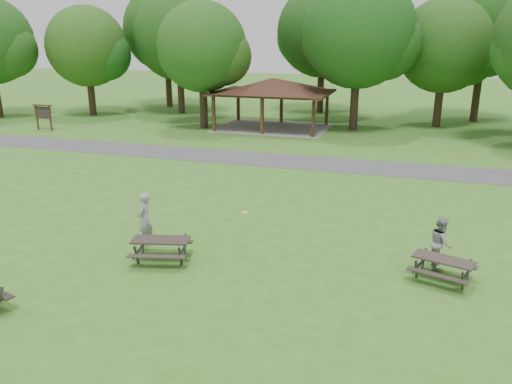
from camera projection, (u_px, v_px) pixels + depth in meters
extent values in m
plane|color=#397320|center=(186.00, 267.00, 15.23)|extent=(160.00, 160.00, 0.00)
cube|color=#49494C|center=(293.00, 161.00, 27.97)|extent=(120.00, 3.20, 0.02)
cube|color=#3A2415|center=(214.00, 114.00, 36.43)|extent=(0.22, 0.22, 2.60)
cube|color=#321D12|center=(238.00, 104.00, 41.35)|extent=(0.22, 0.22, 2.60)
cube|color=#3B2715|center=(262.00, 116.00, 35.37)|extent=(0.22, 0.22, 2.60)
cube|color=#3E2616|center=(281.00, 106.00, 40.28)|extent=(0.22, 0.22, 2.60)
cube|color=#331C12|center=(313.00, 119.00, 34.31)|extent=(0.22, 0.22, 2.60)
cube|color=#3A2115|center=(327.00, 108.00, 39.22)|extent=(0.22, 0.22, 2.60)
cube|color=#352015|center=(273.00, 92.00, 37.41)|extent=(8.60, 6.60, 0.16)
pyramid|color=#371F16|center=(273.00, 85.00, 37.24)|extent=(7.01, 7.01, 1.00)
cube|color=gray|center=(272.00, 128.00, 38.21)|extent=(8.40, 6.40, 0.03)
cube|color=#372414|center=(37.00, 118.00, 37.25)|extent=(0.10, 0.10, 1.80)
cube|color=#3A2315|center=(50.00, 118.00, 36.90)|extent=(0.10, 0.10, 1.80)
cube|color=black|center=(43.00, 113.00, 36.96)|extent=(1.40, 0.06, 0.90)
cube|color=#332014|center=(42.00, 105.00, 36.79)|extent=(1.60, 0.30, 0.06)
sphere|color=#1B4814|center=(8.00, 50.00, 41.39)|extent=(4.68, 4.68, 4.68)
cylinder|color=black|center=(92.00, 96.00, 43.96)|extent=(0.60, 0.60, 3.32)
sphere|color=#224E16|center=(87.00, 46.00, 42.70)|extent=(6.80, 6.80, 6.80)
sphere|color=#154915|center=(105.00, 55.00, 42.74)|extent=(4.42, 4.42, 4.42)
sphere|color=#1B3F12|center=(72.00, 52.00, 43.06)|extent=(4.08, 4.08, 4.08)
cylinder|color=#302015|center=(181.00, 92.00, 45.06)|extent=(0.60, 0.60, 3.85)
sphere|color=#174112|center=(178.00, 35.00, 43.61)|extent=(7.80, 7.80, 7.80)
sphere|color=#144012|center=(199.00, 45.00, 43.61)|extent=(5.07, 5.07, 5.07)
sphere|color=#1C4915|center=(162.00, 42.00, 44.05)|extent=(4.68, 4.68, 4.68)
cylinder|color=black|center=(204.00, 105.00, 37.76)|extent=(0.60, 0.60, 3.50)
sphere|color=#1A4B15|center=(202.00, 47.00, 36.50)|extent=(6.60, 6.60, 6.60)
sphere|color=#1E4814|center=(222.00, 56.00, 36.54)|extent=(4.29, 4.29, 4.29)
sphere|color=#1E4D16|center=(184.00, 54.00, 36.84)|extent=(3.96, 3.96, 3.96)
cylinder|color=black|center=(354.00, 103.00, 36.80)|extent=(0.60, 0.60, 4.02)
sphere|color=#144614|center=(358.00, 32.00, 35.30)|extent=(8.00, 8.00, 8.00)
sphere|color=#174313|center=(384.00, 43.00, 35.30)|extent=(5.20, 5.20, 5.20)
sphere|color=#183F12|center=(335.00, 40.00, 35.76)|extent=(4.80, 4.80, 4.80)
cylinder|color=black|center=(438.00, 104.00, 38.36)|extent=(0.60, 0.60, 3.43)
sphere|color=#1C4714|center=(445.00, 46.00, 37.06)|extent=(7.00, 7.00, 7.00)
sphere|color=#164413|center=(466.00, 55.00, 37.09)|extent=(4.55, 4.55, 4.55)
sphere|color=#1B4714|center=(424.00, 53.00, 37.43)|extent=(4.20, 4.20, 4.20)
cylinder|color=#312215|center=(169.00, 84.00, 49.02)|extent=(0.60, 0.60, 4.38)
sphere|color=#184313|center=(166.00, 29.00, 47.47)|extent=(8.00, 8.00, 8.00)
sphere|color=#174F16|center=(185.00, 38.00, 47.47)|extent=(5.20, 5.20, 5.20)
sphere|color=#204E16|center=(150.00, 35.00, 47.93)|extent=(4.80, 4.80, 4.80)
cylinder|color=black|center=(320.00, 90.00, 45.21)|extent=(0.60, 0.60, 4.13)
sphere|color=#154012|center=(323.00, 31.00, 43.70)|extent=(8.00, 8.00, 8.00)
sphere|color=#194012|center=(343.00, 41.00, 43.69)|extent=(5.20, 5.20, 5.20)
sphere|color=#164D16|center=(304.00, 38.00, 44.15)|extent=(4.80, 4.80, 4.80)
cylinder|color=#322216|center=(477.00, 93.00, 40.51)|extent=(0.60, 0.60, 4.55)
sphere|color=#184614|center=(486.00, 23.00, 38.89)|extent=(8.40, 8.40, 8.40)
sphere|color=#1B4E16|center=(510.00, 34.00, 38.87)|extent=(5.46, 5.46, 5.46)
sphere|color=#144513|center=(462.00, 31.00, 39.38)|extent=(5.04, 5.04, 5.04)
cube|color=#2C2420|center=(161.00, 240.00, 15.42)|extent=(1.88, 1.11, 0.05)
cube|color=#302923|center=(156.00, 256.00, 14.95)|extent=(1.77, 0.67, 0.04)
cube|color=#2A241E|center=(165.00, 241.00, 16.06)|extent=(1.77, 0.67, 0.04)
cube|color=#424244|center=(136.00, 255.00, 15.21)|extent=(0.15, 0.37, 0.77)
cube|color=#464649|center=(143.00, 245.00, 15.91)|extent=(0.15, 0.37, 0.77)
cube|color=#3F3F42|center=(140.00, 249.00, 15.55)|extent=(0.41, 1.41, 0.05)
cube|color=#3A3A3D|center=(180.00, 256.00, 15.14)|extent=(0.15, 0.37, 0.77)
cube|color=#444447|center=(185.00, 246.00, 15.84)|extent=(0.15, 0.37, 0.77)
cube|color=#434346|center=(183.00, 250.00, 15.48)|extent=(0.41, 1.41, 0.05)
cube|color=#312823|center=(444.00, 259.00, 14.17)|extent=(1.78, 1.12, 0.05)
cube|color=#2C2520|center=(437.00, 275.00, 13.82)|extent=(1.65, 0.72, 0.04)
cube|color=#2D2620|center=(448.00, 261.00, 14.68)|extent=(1.65, 0.72, 0.04)
cube|color=#454447|center=(416.00, 269.00, 14.35)|extent=(0.16, 0.35, 0.72)
cube|color=#3C3C3E|center=(424.00, 260.00, 14.89)|extent=(0.16, 0.35, 0.72)
cube|color=#38383A|center=(420.00, 264.00, 14.61)|extent=(0.45, 1.30, 0.05)
cube|color=#3F3F41|center=(463.00, 281.00, 13.65)|extent=(0.16, 0.35, 0.72)
cube|color=#434245|center=(469.00, 271.00, 14.20)|extent=(0.16, 0.35, 0.72)
cube|color=#3A3A3C|center=(466.00, 275.00, 13.92)|extent=(0.45, 1.30, 0.05)
cylinder|color=yellow|center=(245.00, 212.00, 15.88)|extent=(0.26, 0.26, 0.02)
imported|color=#969698|center=(145.00, 219.00, 16.60)|extent=(0.50, 0.70, 1.82)
imported|color=gray|center=(441.00, 243.00, 15.01)|extent=(0.69, 0.84, 1.59)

